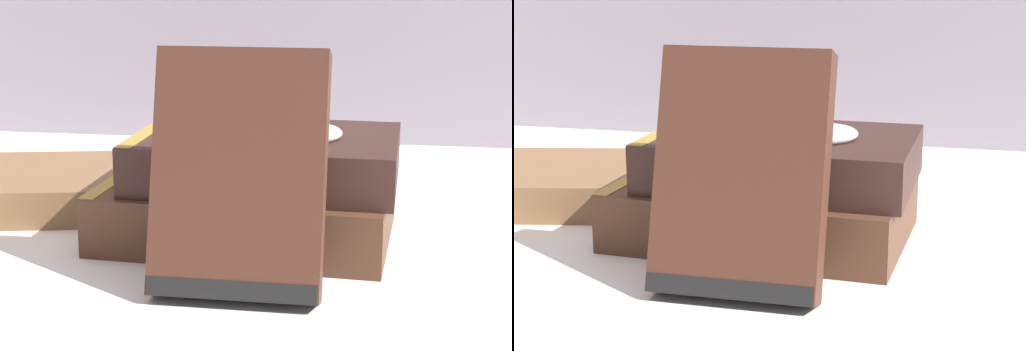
# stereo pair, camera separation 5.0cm
# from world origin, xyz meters

# --- Properties ---
(ground_plane) EXTENTS (3.00, 3.00, 0.00)m
(ground_plane) POSITION_xyz_m (0.00, 0.00, 0.00)
(ground_plane) COLOR white
(book_flat_bottom) EXTENTS (0.22, 0.16, 0.04)m
(book_flat_bottom) POSITION_xyz_m (0.04, 0.01, 0.02)
(book_flat_bottom) COLOR #4C2D1E
(book_flat_bottom) RESTS_ON ground_plane
(book_flat_top) EXTENTS (0.20, 0.14, 0.04)m
(book_flat_top) POSITION_xyz_m (0.06, 0.02, 0.06)
(book_flat_top) COLOR #331E19
(book_flat_top) RESTS_ON book_flat_bottom
(book_leaning_front) EXTENTS (0.11, 0.07, 0.16)m
(book_leaning_front) POSITION_xyz_m (0.06, -0.10, 0.07)
(book_leaning_front) COLOR #422319
(book_leaning_front) RESTS_ON ground_plane
(pocket_watch) EXTENTS (0.06, 0.06, 0.01)m
(pocket_watch) POSITION_xyz_m (0.09, 0.01, 0.08)
(pocket_watch) COLOR silver
(pocket_watch) RESTS_ON book_flat_top
(reading_glasses) EXTENTS (0.12, 0.09, 0.00)m
(reading_glasses) POSITION_xyz_m (-0.01, 0.16, 0.00)
(reading_glasses) COLOR black
(reading_glasses) RESTS_ON ground_plane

